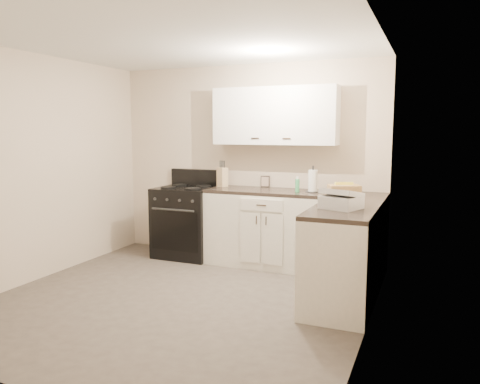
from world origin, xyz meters
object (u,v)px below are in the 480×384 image
at_px(wicker_basket, 344,190).
at_px(paper_towel, 313,181).
at_px(stove, 187,222).
at_px(countertop_grill, 341,202).
at_px(knife_block, 222,177).

bearing_deg(wicker_basket, paper_towel, 163.92).
bearing_deg(paper_towel, wicker_basket, -16.08).
xyz_separation_m(paper_towel, wicker_basket, (0.39, -0.11, -0.07)).
bearing_deg(stove, wicker_basket, -1.87).
height_order(paper_towel, countertop_grill, paper_towel).
xyz_separation_m(paper_towel, countertop_grill, (0.53, -1.06, -0.07)).
height_order(stove, paper_towel, paper_towel).
relative_size(stove, knife_block, 3.72).
height_order(stove, wicker_basket, wicker_basket).
height_order(wicker_basket, countertop_grill, countertop_grill).
xyz_separation_m(stove, paper_towel, (1.68, 0.04, 0.61)).
bearing_deg(countertop_grill, stove, 175.13).
distance_m(stove, countertop_grill, 2.49).
xyz_separation_m(wicker_basket, countertop_grill, (0.14, -0.95, 0.00)).
bearing_deg(wicker_basket, knife_block, 172.97).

